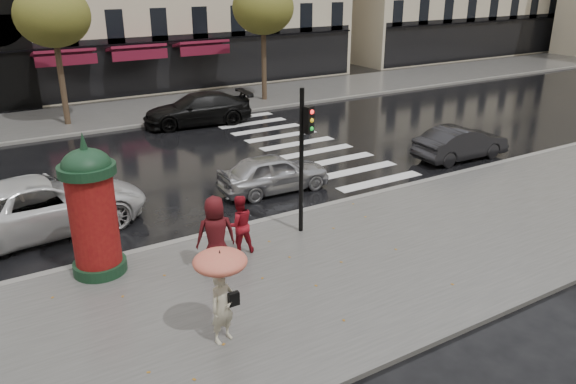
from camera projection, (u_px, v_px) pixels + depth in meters
ground at (299, 271)px, 14.14m from camera, size 160.00×160.00×0.00m
near_sidewalk at (310, 278)px, 13.72m from camera, size 90.00×7.00×0.12m
far_sidewalk at (104, 116)px, 29.23m from camera, size 90.00×6.00×0.12m
near_kerb at (245, 226)px, 16.50m from camera, size 90.00×0.25×0.14m
far_kerb at (121, 128)px, 26.84m from camera, size 90.00×0.25×0.14m
zebra_crossing at (298, 144)px, 24.67m from camera, size 3.60×11.75×0.01m
tree_far_left at (52, 16)px, 25.60m from camera, size 3.40×3.40×6.64m
tree_far_right at (263, 8)px, 30.92m from camera, size 3.40×3.40×6.64m
woman_umbrella at (221, 282)px, 10.83m from camera, size 1.06×1.06×2.04m
woman_red at (239, 224)px, 14.58m from camera, size 0.86×0.71×1.60m
man_burgundy at (216, 235)px, 13.58m from camera, size 1.08×0.83×1.97m
morris_column at (92, 208)px, 13.30m from camera, size 1.33×1.33×3.57m
traffic_light at (304, 148)px, 15.15m from camera, size 0.31×0.40×4.11m
car_silver at (274, 173)px, 19.13m from camera, size 3.94×1.73×1.32m
car_darkgrey at (461, 143)px, 22.44m from camera, size 4.07×1.53×1.33m
car_white at (42, 205)px, 16.07m from camera, size 6.09×3.28×1.62m
car_black at (197, 109)px, 27.52m from camera, size 5.51×2.80×1.53m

